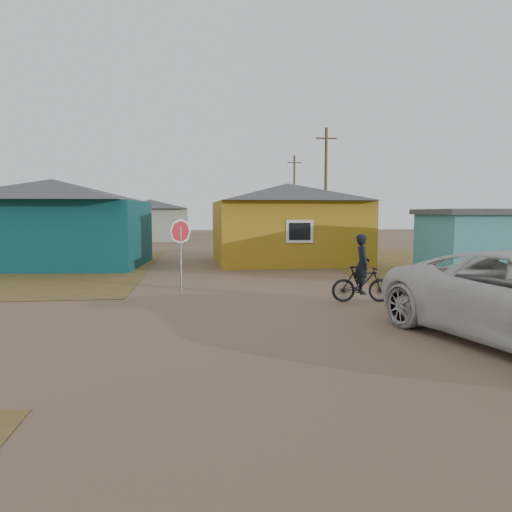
{
  "coord_description": "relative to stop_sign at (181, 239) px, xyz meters",
  "views": [
    {
      "loc": [
        -1.89,
        -10.37,
        2.48
      ],
      "look_at": [
        -0.34,
        3.0,
        1.3
      ],
      "focal_mm": 35.0,
      "sensor_mm": 36.0,
      "label": 1
    }
  ],
  "objects": [
    {
      "name": "ground",
      "position": [
        2.41,
        -4.61,
        -1.7
      ],
      "size": [
        120.0,
        120.0,
        0.0
      ],
      "primitive_type": "plane",
      "color": "brown"
    },
    {
      "name": "house_teal",
      "position": [
        -6.09,
        8.89,
        0.36
      ],
      "size": [
        8.93,
        7.08,
        4.0
      ],
      "color": "#0B393F",
      "rests_on": "ground"
    },
    {
      "name": "utility_pole_near",
      "position": [
        8.91,
        17.39,
        2.44
      ],
      "size": [
        1.4,
        0.2,
        8.0
      ],
      "color": "brown",
      "rests_on": "ground"
    },
    {
      "name": "cyclist",
      "position": [
        5.01,
        -1.75,
        -1.01
      ],
      "size": [
        1.71,
        0.66,
        1.88
      ],
      "color": "black",
      "rests_on": "ground"
    },
    {
      "name": "stop_sign",
      "position": [
        0.0,
        0.0,
        0.0
      ],
      "size": [
        0.73,
        0.23,
        2.29
      ],
      "color": "gray",
      "rests_on": "ground"
    },
    {
      "name": "house_beige_east",
      "position": [
        12.41,
        35.39,
        0.16
      ],
      "size": [
        6.95,
        6.05,
        3.6
      ],
      "color": "tan",
      "rests_on": "ground"
    },
    {
      "name": "utility_pole_far",
      "position": [
        9.91,
        33.39,
        2.44
      ],
      "size": [
        1.4,
        0.2,
        8.0
      ],
      "color": "brown",
      "rests_on": "ground"
    },
    {
      "name": "house_pale_west",
      "position": [
        -3.59,
        29.39,
        0.16
      ],
      "size": [
        7.04,
        6.15,
        3.6
      ],
      "color": "gray",
      "rests_on": "ground"
    },
    {
      "name": "house_yellow",
      "position": [
        4.91,
        9.39,
        0.31
      ],
      "size": [
        7.72,
        6.76,
        3.9
      ],
      "color": "#A77F19",
      "rests_on": "ground"
    },
    {
      "name": "house_pale_north",
      "position": [
        -11.59,
        41.39,
        0.06
      ],
      "size": [
        6.28,
        5.81,
        3.4
      ],
      "color": "gray",
      "rests_on": "ground"
    }
  ]
}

